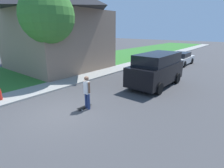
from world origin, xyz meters
The scene contains 10 objects.
ground_plane centered at (0.00, 0.00, 0.00)m, with size 120.00×120.00×0.00m, color #3D3D3F.
lawn centered at (-8.00, 6.00, 0.04)m, with size 10.00×80.00×0.08m.
sidewalk centered at (-3.60, 6.00, 0.05)m, with size 1.80×80.00×0.10m.
house centered at (-8.49, 5.99, 4.18)m, with size 9.01×8.42×7.85m.
lawn_tree_near centered at (-4.72, 2.82, 4.49)m, with size 3.65×3.65×6.26m.
suv_parked centered at (1.57, 6.61, 1.14)m, with size 2.13×4.77×2.17m.
car_down_street centered at (0.32, 15.28, 0.64)m, with size 1.85×4.23×1.31m.
skateboarder centered at (0.70, 1.13, 0.89)m, with size 0.41×0.21×1.62m.
skateboard centered at (0.57, 1.05, 0.08)m, with size 0.22×0.78×0.10m.
fire_hydrant centered at (-3.50, -1.17, 0.41)m, with size 0.20×0.20×0.65m.
Camera 1 is at (6.46, -4.08, 3.64)m, focal length 28.00 mm.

